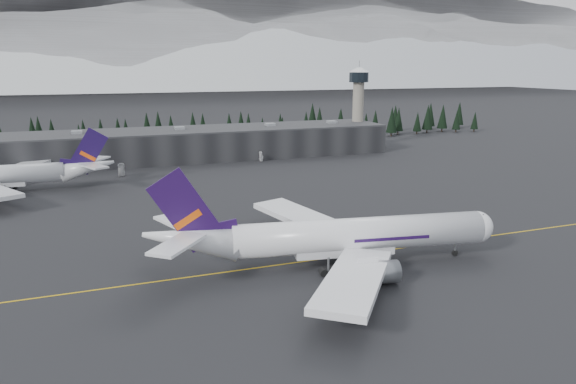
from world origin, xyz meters
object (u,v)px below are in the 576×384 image
object	(u,v)px
gse_vehicle_b	(261,160)
gse_vehicle_a	(122,175)
terminal	(204,143)
jet_main	(330,237)
control_tower	(358,99)
jet_parked	(2,175)

from	to	relation	value
gse_vehicle_b	gse_vehicle_a	bearing A→B (deg)	-89.71
terminal	gse_vehicle_a	bearing A→B (deg)	-141.22
terminal	gse_vehicle_a	world-z (taller)	terminal
jet_main	terminal	bearing A→B (deg)	99.00
jet_main	gse_vehicle_a	xyz separation A→B (m)	(-34.68, 102.04, -5.18)
control_tower	gse_vehicle_b	size ratio (longest dim) A/B	8.95
terminal	gse_vehicle_a	size ratio (longest dim) A/B	32.51
control_tower	jet_parked	distance (m)	153.50
terminal	gse_vehicle_a	xyz separation A→B (m)	(-35.29, -28.35, -5.62)
terminal	jet_parked	distance (m)	81.99
control_tower	gse_vehicle_b	xyz separation A→B (m)	(-54.57, -20.05, -22.69)
control_tower	jet_main	distance (m)	154.34
control_tower	gse_vehicle_a	size ratio (longest dim) A/B	7.66
control_tower	terminal	bearing A→B (deg)	-177.71
jet_parked	terminal	bearing A→B (deg)	-147.24
control_tower	jet_parked	world-z (taller)	control_tower
control_tower	jet_main	size ratio (longest dim) A/B	0.54
control_tower	gse_vehicle_a	bearing A→B (deg)	-164.13
jet_parked	gse_vehicle_a	bearing A→B (deg)	-157.62
terminal	gse_vehicle_b	xyz separation A→B (m)	(20.43, -17.05, -5.58)
terminal	control_tower	world-z (taller)	control_tower
jet_parked	gse_vehicle_a	world-z (taller)	jet_parked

